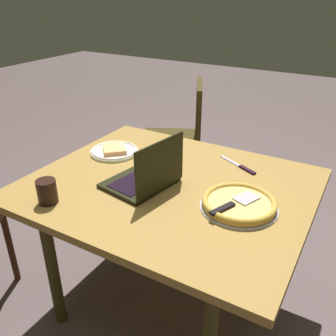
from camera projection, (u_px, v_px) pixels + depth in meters
ground_plane at (169, 297)px, 1.95m from camera, size 12.00×12.00×0.00m
dining_table at (169, 197)px, 1.67m from camera, size 1.23×1.03×0.70m
laptop at (146, 177)px, 1.58m from camera, size 0.29×0.33×0.24m
pizza_plate at (114, 151)px, 1.92m from camera, size 0.25×0.25×0.04m
pizza_tray at (239, 203)px, 1.44m from camera, size 0.31×0.31×0.04m
table_knife at (241, 166)px, 1.78m from camera, size 0.22×0.13×0.01m
drink_cup at (47, 191)px, 1.47m from camera, size 0.08×0.08×0.10m
chair_near at (181, 134)px, 2.69m from camera, size 0.58×0.58×0.89m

